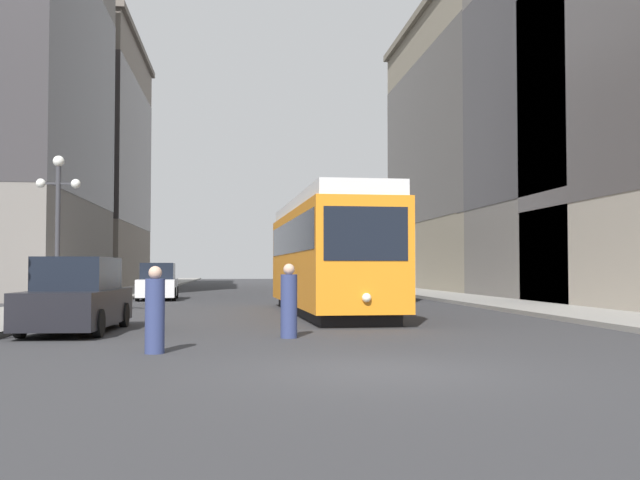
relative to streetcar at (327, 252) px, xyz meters
The scene contains 13 objects.
ground_plane 14.10m from the streetcar, 93.81° to the right, with size 200.00×200.00×0.00m, color #303033.
sidewalk_left 27.97m from the streetcar, 110.76° to the left, with size 3.31×120.00×0.15m, color gray.
sidewalk_right 27.37m from the streetcar, 72.88° to the left, with size 3.31×120.00×0.15m, color gray.
streetcar is the anchor object (origin of this frame).
transit_bus 13.86m from the streetcar, 74.55° to the left, with size 2.67×11.06×3.45m.
parked_car_left_near 9.46m from the streetcar, 137.71° to the right, with size 2.03×4.91×1.82m.
parked_car_left_mid 14.26m from the streetcar, 119.22° to the left, with size 2.04×4.80×1.82m.
pedestrian_crossing_near 8.81m from the streetcar, 102.66° to the right, with size 0.37×0.37×1.65m.
pedestrian_crossing_far 12.16m from the streetcar, 112.11° to the right, with size 0.36×0.36×1.59m.
lamp_post_left_near 8.95m from the streetcar, behind, with size 1.41×0.36×5.07m.
building_left_midblock 44.32m from the streetcar, 114.74° to the left, with size 13.90×20.47×21.10m.
building_right_corner 31.55m from the streetcar, 57.80° to the left, with size 13.74×21.43×19.72m.
building_right_far 19.24m from the streetcar, 32.75° to the left, with size 10.71×14.91×19.53m.
Camera 1 is at (-2.15, -10.98, 1.54)m, focal length 41.41 mm.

